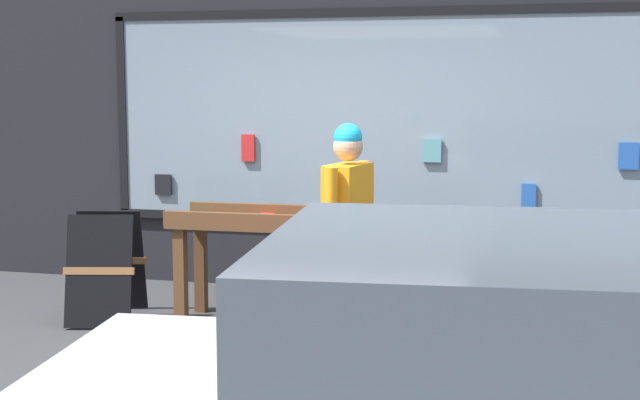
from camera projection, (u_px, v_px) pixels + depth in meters
ground_plane at (274, 365)px, 6.13m from camera, size 40.00×40.00×0.00m
shopfront_facade at (357, 90)px, 8.17m from camera, size 8.50×0.29×3.78m
display_table_main at (311, 234)px, 7.04m from camera, size 2.24×0.65×0.93m
person_browsing at (348, 219)px, 6.42m from camera, size 0.31×0.64×1.65m
small_dog at (385, 322)px, 6.18m from camera, size 0.39×0.53×0.41m
sandwich_board_sign at (106, 265)px, 7.28m from camera, size 0.67×0.80×0.88m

